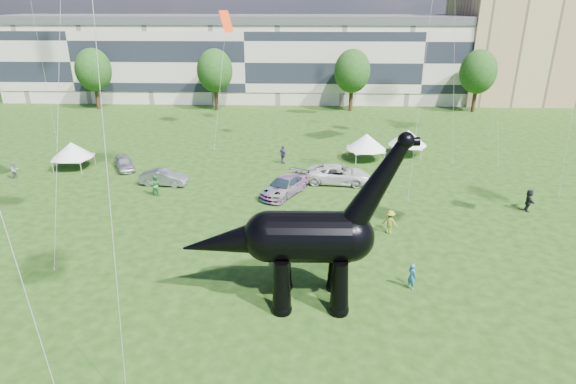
{
  "coord_description": "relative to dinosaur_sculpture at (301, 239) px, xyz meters",
  "views": [
    {
      "loc": [
        1.33,
        -18.22,
        15.6
      ],
      "look_at": [
        0.36,
        8.0,
        5.0
      ],
      "focal_mm": 30.0,
      "sensor_mm": 36.0,
      "label": 1
    }
  ],
  "objects": [
    {
      "name": "apartment_block",
      "position": [
        38.84,
        60.64,
        7.22
      ],
      "size": [
        28.0,
        18.0,
        22.0
      ],
      "primitive_type": "cube",
      "color": "tan",
      "rests_on": "ground"
    },
    {
      "name": "gazebo_near",
      "position": [
        6.43,
        25.15,
        -1.81
      ],
      "size": [
        4.74,
        4.74,
        2.81
      ],
      "rotation": [
        0.0,
        0.0,
        0.2
      ],
      "color": "white",
      "rests_on": "ground"
    },
    {
      "name": "visitors",
      "position": [
        -1.51,
        8.1,
        -2.89
      ],
      "size": [
        45.29,
        38.56,
        1.87
      ],
      "color": "gray",
      "rests_on": "ground"
    },
    {
      "name": "car_white",
      "position": [
        3.21,
        18.43,
        -2.97
      ],
      "size": [
        6.06,
        3.22,
        1.62
      ],
      "primitive_type": "imported",
      "rotation": [
        0.0,
        0.0,
        1.48
      ],
      "color": "silver",
      "rests_on": "ground"
    },
    {
      "name": "gazebo_far",
      "position": [
        10.98,
        26.92,
        -1.84
      ],
      "size": [
        4.65,
        4.65,
        2.77
      ],
      "rotation": [
        0.0,
        0.0,
        -0.19
      ],
      "color": "white",
      "rests_on": "ground"
    },
    {
      "name": "car_dark",
      "position": [
        -1.55,
        15.42,
        -2.99
      ],
      "size": [
        4.59,
        5.84,
        1.58
      ],
      "primitive_type": "imported",
      "rotation": [
        0.0,
        0.0,
        -0.51
      ],
      "color": "#595960",
      "rests_on": "ground"
    },
    {
      "name": "tree_mid_left",
      "position": [
        -13.16,
        48.64,
        2.51
      ],
      "size": [
        5.2,
        5.2,
        9.44
      ],
      "color": "#382314",
      "rests_on": "ground"
    },
    {
      "name": "tree_far_right",
      "position": [
        24.84,
        48.64,
        2.51
      ],
      "size": [
        5.2,
        5.2,
        9.44
      ],
      "color": "#382314",
      "rests_on": "ground"
    },
    {
      "name": "terrace_row",
      "position": [
        -9.16,
        57.64,
        2.22
      ],
      "size": [
        78.0,
        11.0,
        12.0
      ],
      "primitive_type": "cube",
      "color": "beige",
      "rests_on": "ground"
    },
    {
      "name": "gazebo_left",
      "position": [
        -22.49,
        21.44,
        -1.91
      ],
      "size": [
        4.03,
        4.03,
        2.67
      ],
      "rotation": [
        0.0,
        0.0,
        -0.05
      ],
      "color": "silver",
      "rests_on": "ground"
    },
    {
      "name": "car_silver",
      "position": [
        -17.51,
        21.45,
        -3.11
      ],
      "size": [
        3.28,
        4.19,
        1.33
      ],
      "primitive_type": "imported",
      "rotation": [
        0.0,
        0.0,
        0.51
      ],
      "color": "#B5B6BA",
      "rests_on": "ground"
    },
    {
      "name": "car_grey",
      "position": [
        -12.44,
        17.34,
        -3.09
      ],
      "size": [
        4.3,
        1.88,
        1.37
      ],
      "primitive_type": "imported",
      "rotation": [
        0.0,
        0.0,
        1.47
      ],
      "color": "gray",
      "rests_on": "ground"
    },
    {
      "name": "tree_mid_right",
      "position": [
        6.84,
        48.64,
        2.51
      ],
      "size": [
        5.2,
        5.2,
        9.44
      ],
      "color": "#382314",
      "rests_on": "ground"
    },
    {
      "name": "dinosaur_sculpture",
      "position": [
        0.0,
        0.0,
        0.0
      ],
      "size": [
        12.2,
        3.39,
        10.01
      ],
      "rotation": [
        0.0,
        0.0,
        0.02
      ],
      "color": "black",
      "rests_on": "ground"
    },
    {
      "name": "ground",
      "position": [
        -1.16,
        -4.36,
        -3.78
      ],
      "size": [
        220.0,
        220.0,
        0.0
      ],
      "primitive_type": "plane",
      "color": "#16330C",
      "rests_on": "ground"
    },
    {
      "name": "tree_far_left",
      "position": [
        -31.16,
        48.64,
        2.51
      ],
      "size": [
        5.2,
        5.2,
        9.44
      ],
      "color": "#382314",
      "rests_on": "ground"
    }
  ]
}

